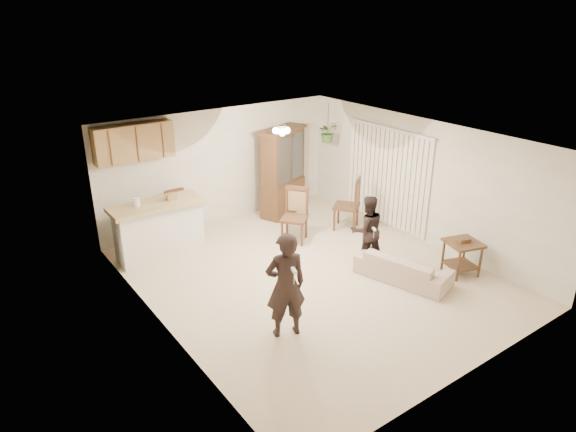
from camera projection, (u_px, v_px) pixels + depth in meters
floor at (312, 276)px, 9.18m from camera, size 6.50×6.50×0.00m
ceiling at (314, 140)px, 8.22m from camera, size 5.50×6.50×0.02m
wall_back at (220, 166)px, 11.14m from camera, size 5.50×0.02×2.50m
wall_front at (477, 293)px, 6.26m from camera, size 5.50×0.02×2.50m
wall_left at (159, 254)px, 7.22m from camera, size 0.02×6.50×2.50m
wall_right at (422, 181)px, 10.18m from camera, size 0.02×6.50×2.50m
breakfast_bar at (159, 232)px, 9.76m from camera, size 1.60×0.55×1.00m
bar_top at (157, 205)px, 9.55m from camera, size 1.75×0.70×0.08m
upper_cabinets at (134, 142)px, 9.66m from camera, size 1.50×0.34×0.70m
vertical_blinds at (387, 177)px, 10.89m from camera, size 0.06×2.30×2.10m
ceiling_fixture at (282, 130)px, 9.27m from camera, size 0.36×0.36×0.20m
hanging_plant at (328, 132)px, 11.51m from camera, size 0.43×0.37×0.48m
plant_cord at (328, 118)px, 11.39m from camera, size 0.01×0.01×0.65m
sofa at (404, 261)px, 8.94m from camera, size 1.21×2.00×0.73m
adult at (286, 280)px, 7.26m from camera, size 0.76×0.61×1.80m
child at (367, 229)px, 9.43m from camera, size 0.80×0.72×1.35m
china_hutch at (283, 173)px, 11.58m from camera, size 1.36×0.92×2.00m
side_table at (462, 257)px, 9.17m from camera, size 0.71×0.71×0.69m
chair_bar at (181, 225)px, 10.58m from camera, size 0.45×0.45×1.02m
chair_hutch_left at (294, 227)px, 10.44m from camera, size 0.70×0.70×1.12m
chair_hutch_right at (346, 214)px, 11.03m from camera, size 0.71×0.71×1.15m
controller_adult at (294, 271)px, 6.79m from camera, size 0.08×0.15×0.04m
controller_child at (374, 229)px, 9.10m from camera, size 0.08×0.12×0.04m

